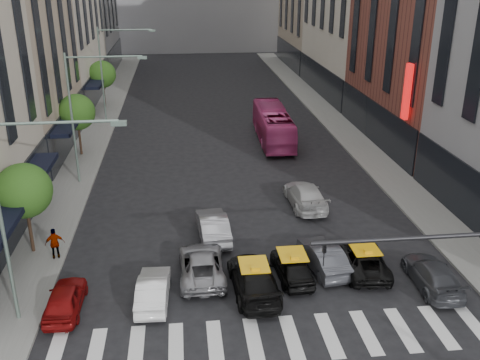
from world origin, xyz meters
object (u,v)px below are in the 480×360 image
object	(u,v)px
streetlamp_far	(111,62)
streetlamp_mid	(85,101)
car_white_front	(153,289)
streetlamp_near	(22,195)
taxi_left	(254,278)
bus	(273,125)
taxi_center	(292,266)
car_red	(65,299)
pedestrian_far	(55,243)

from	to	relation	value
streetlamp_far	streetlamp_mid	bearing A→B (deg)	-90.00
streetlamp_far	car_white_front	xyz separation A→B (m)	(4.84, -31.21, -5.26)
streetlamp_near	taxi_left	world-z (taller)	streetlamp_near
streetlamp_near	bus	bearing A→B (deg)	59.27
car_white_front	taxi_center	world-z (taller)	taxi_center
bus	car_white_front	bearing A→B (deg)	69.55
car_red	car_white_front	xyz separation A→B (m)	(3.88, 0.31, 0.01)
streetlamp_far	bus	distance (m)	16.95
streetlamp_near	taxi_center	xyz separation A→B (m)	(11.56, 2.06, -5.25)
streetlamp_mid	taxi_center	bearing A→B (deg)	-50.34
car_red	taxi_left	distance (m)	8.57
pedestrian_far	streetlamp_mid	bearing A→B (deg)	-105.06
taxi_center	bus	xyz separation A→B (m)	(2.84, 22.17, 0.82)
taxi_left	pedestrian_far	distance (m)	10.68
taxi_center	streetlamp_near	bearing A→B (deg)	5.99
streetlamp_far	taxi_left	world-z (taller)	streetlamp_far
pedestrian_far	car_red	bearing A→B (deg)	92.82
streetlamp_near	streetlamp_far	bearing A→B (deg)	90.00
streetlamp_mid	bus	distance (m)	17.16
taxi_left	bus	bearing A→B (deg)	-104.46
taxi_center	car_red	bearing A→B (deg)	4.38
car_red	streetlamp_near	bearing A→B (deg)	27.04
car_white_front	streetlamp_mid	bearing A→B (deg)	-69.57
streetlamp_near	taxi_center	size ratio (longest dim) A/B	2.36
car_white_front	taxi_left	xyz separation A→B (m)	(4.68, 0.24, 0.08)
car_red	streetlamp_far	bearing A→B (deg)	-87.56
streetlamp_near	taxi_left	bearing A→B (deg)	6.22
streetlamp_near	streetlamp_mid	world-z (taller)	same
taxi_center	pedestrian_far	size ratio (longest dim) A/B	2.25
streetlamp_near	bus	world-z (taller)	streetlamp_near
streetlamp_far	bus	xyz separation A→B (m)	(14.40, -7.78, -4.44)
streetlamp_far	pedestrian_far	bearing A→B (deg)	-90.76
car_red	car_white_front	size ratio (longest dim) A/B	0.95
streetlamp_far	bus	world-z (taller)	streetlamp_far
bus	pedestrian_far	size ratio (longest dim) A/B	6.21
taxi_left	pedestrian_far	xyz separation A→B (m)	(-9.88, 4.05, 0.27)
streetlamp_near	streetlamp_far	distance (m)	32.00
car_red	car_white_front	distance (m)	3.89
streetlamp_near	taxi_left	xyz separation A→B (m)	(9.52, 1.04, -5.17)
streetlamp_far	car_red	distance (m)	31.97
car_white_front	bus	xyz separation A→B (m)	(9.55, 23.43, 0.82)
bus	pedestrian_far	xyz separation A→B (m)	(-14.75, -19.13, -0.47)
streetlamp_far	car_white_front	world-z (taller)	streetlamp_far
bus	taxi_left	bearing A→B (deg)	79.85
pedestrian_far	streetlamp_far	bearing A→B (deg)	-103.95
streetlamp_near	car_white_front	world-z (taller)	streetlamp_near
car_white_front	pedestrian_far	xyz separation A→B (m)	(-5.20, 4.30, 0.35)
taxi_center	car_white_front	bearing A→B (deg)	6.56
streetlamp_mid	car_red	size ratio (longest dim) A/B	2.40
streetlamp_near	car_white_front	distance (m)	7.19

